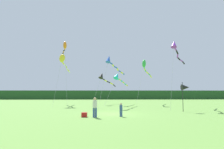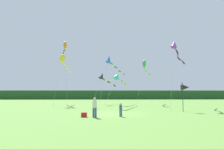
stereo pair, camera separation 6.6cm
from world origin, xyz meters
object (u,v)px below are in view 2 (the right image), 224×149
at_px(person_adult, 95,106).
at_px(kite_purple, 175,48).
at_px(kite_cyan, 118,77).
at_px(person_child, 121,109).
at_px(banner_flag_pole, 185,88).
at_px(kite_black, 103,77).
at_px(kite_green, 145,65).
at_px(kite_orange, 65,47).
at_px(cooler_box, 84,115).
at_px(kite_blue, 111,62).
at_px(kite_yellow, 63,60).

relative_size(person_adult, kite_purple, 0.18).
relative_size(person_adult, kite_cyan, 0.24).
xyz_separation_m(person_adult, person_child, (2.32, 0.53, -0.29)).
bearing_deg(banner_flag_pole, kite_black, 123.21).
bearing_deg(kite_green, banner_flag_pole, -82.35).
xyz_separation_m(person_child, kite_orange, (-9.29, 19.15, 10.08)).
distance_m(cooler_box, banner_flag_pole, 12.17).
distance_m(person_adult, kite_blue, 14.30).
bearing_deg(person_child, person_adult, -167.06).
bearing_deg(kite_orange, kite_blue, -37.90).
height_order(person_child, kite_black, kite_black).
relative_size(cooler_box, kite_blue, 0.06).
relative_size(person_adult, person_child, 1.43).
xyz_separation_m(banner_flag_pole, kite_cyan, (-6.99, 12.38, 2.24)).
distance_m(banner_flag_pole, kite_black, 17.73).
height_order(banner_flag_pole, kite_orange, kite_orange).
bearing_deg(kite_purple, kite_orange, 151.43).
bearing_deg(kite_black, kite_purple, -42.57).
xyz_separation_m(banner_flag_pole, kite_yellow, (-16.70, 12.34, 5.16)).
bearing_deg(kite_yellow, kite_orange, 97.48).
height_order(kite_cyan, kite_orange, kite_orange).
relative_size(person_adult, kite_black, 0.24).
bearing_deg(kite_cyan, person_child, -92.52).
bearing_deg(person_adult, cooler_box, 161.99).
distance_m(cooler_box, kite_orange, 22.87).
relative_size(cooler_box, kite_purple, 0.05).
height_order(person_adult, kite_cyan, kite_cyan).
height_order(kite_green, kite_cyan, kite_green).
distance_m(kite_purple, kite_orange, 20.45).
relative_size(person_adult, kite_blue, 0.22).
height_order(cooler_box, kite_blue, kite_blue).
height_order(kite_cyan, kite_purple, kite_purple).
xyz_separation_m(kite_yellow, kite_black, (7.07, 2.37, -2.78)).
bearing_deg(kite_purple, kite_cyan, 137.06).
relative_size(kite_black, kite_orange, 0.61).
xyz_separation_m(kite_yellow, kite_cyan, (9.70, 0.04, -2.92)).
relative_size(kite_yellow, kite_purple, 1.01).
bearing_deg(kite_cyan, kite_black, 138.54).
distance_m(person_child, kite_cyan, 17.27).
bearing_deg(kite_black, kite_blue, -78.66).
relative_size(kite_cyan, kite_purple, 0.77).
distance_m(person_child, cooler_box, 3.31).
distance_m(person_child, banner_flag_pole, 9.09).
relative_size(banner_flag_pole, kite_yellow, 0.35).
distance_m(kite_blue, kite_orange, 11.71).
bearing_deg(kite_green, person_child, -107.91).
bearing_deg(kite_purple, kite_green, 107.15).
height_order(person_child, kite_purple, kite_purple).
height_order(person_adult, kite_blue, kite_blue).
bearing_deg(kite_yellow, kite_purple, -22.46).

